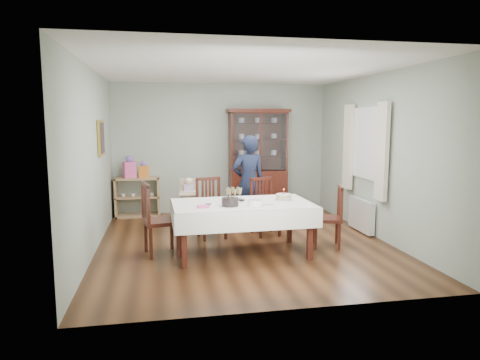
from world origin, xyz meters
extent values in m
plane|color=#593319|center=(0.00, 0.00, 0.00)|extent=(5.00, 5.00, 0.00)
plane|color=#9EAA99|center=(0.00, 2.50, 1.35)|extent=(4.50, 0.00, 4.50)
plane|color=#9EAA99|center=(-2.25, 0.00, 1.35)|extent=(0.00, 5.00, 5.00)
plane|color=#9EAA99|center=(2.25, 0.00, 1.35)|extent=(0.00, 5.00, 5.00)
plane|color=white|center=(0.00, 0.00, 2.70)|extent=(5.00, 5.00, 0.00)
cube|color=#471C11|center=(-0.13, -0.58, 0.72)|extent=(1.92, 1.10, 0.06)
cube|color=silver|center=(-0.13, -0.58, 0.76)|extent=(2.03, 1.20, 0.01)
cube|color=#471C11|center=(0.75, 2.26, 0.45)|extent=(1.20, 0.45, 0.90)
cube|color=white|center=(0.75, 2.07, 1.50)|extent=(1.12, 0.01, 1.16)
cube|color=#471C11|center=(0.75, 2.26, 2.14)|extent=(1.30, 0.48, 0.07)
cube|color=tan|center=(-1.75, 2.28, 0.02)|extent=(0.90, 0.38, 0.04)
cube|color=tan|center=(-1.75, 2.28, 0.40)|extent=(0.90, 0.38, 0.03)
cube|color=tan|center=(-1.75, 2.28, 0.78)|extent=(0.90, 0.38, 0.04)
cube|color=tan|center=(-2.17, 2.28, 0.40)|extent=(0.04, 0.38, 0.80)
cube|color=tan|center=(-1.33, 2.28, 0.40)|extent=(0.04, 0.38, 0.80)
cube|color=gold|center=(-2.22, 0.80, 1.65)|extent=(0.04, 0.48, 0.58)
cube|color=white|center=(2.22, 0.30, 1.55)|extent=(0.04, 1.02, 1.22)
cube|color=silver|center=(2.16, -0.32, 1.45)|extent=(0.07, 0.30, 1.55)
cube|color=silver|center=(2.16, 0.92, 1.45)|extent=(0.07, 0.30, 1.55)
cube|color=white|center=(2.16, 0.30, 0.30)|extent=(0.10, 0.80, 0.55)
cube|color=#471C11|center=(-0.46, 0.39, 0.45)|extent=(0.51, 0.51, 0.05)
cube|color=#471C11|center=(-0.49, 0.59, 0.72)|extent=(0.42, 0.11, 0.52)
cube|color=#471C11|center=(0.47, 0.40, 0.44)|extent=(0.51, 0.51, 0.05)
cube|color=#471C11|center=(0.43, 0.60, 0.70)|extent=(0.41, 0.12, 0.51)
cube|color=#471C11|center=(-1.28, -0.37, 0.49)|extent=(0.56, 0.56, 0.05)
cube|color=#471C11|center=(-1.49, -0.42, 0.78)|extent=(0.14, 0.45, 0.56)
cube|color=#471C11|center=(1.23, -0.42, 0.43)|extent=(0.53, 0.53, 0.05)
cube|color=#471C11|center=(1.41, -0.48, 0.69)|extent=(0.15, 0.40, 0.50)
imported|color=black|center=(0.27, 0.90, 0.84)|extent=(0.67, 0.49, 1.68)
cube|color=tan|center=(-0.79, 0.95, 0.60)|extent=(0.33, 0.30, 0.22)
cube|color=tan|center=(-0.79, 0.95, 0.78)|extent=(0.31, 0.08, 0.25)
cube|color=tan|center=(-0.79, 0.95, 0.67)|extent=(0.34, 0.17, 0.03)
cube|color=#B7A5C9|center=(-0.79, 0.95, 0.75)|extent=(0.17, 0.14, 0.16)
sphere|color=beige|center=(-0.79, 0.95, 0.87)|extent=(0.14, 0.14, 0.14)
cylinder|color=silver|center=(-0.23, -0.44, 0.77)|extent=(0.32, 0.32, 0.01)
torus|color=silver|center=(-0.23, -0.44, 0.77)|extent=(0.33, 0.33, 0.01)
cylinder|color=white|center=(0.51, -0.52, 0.77)|extent=(0.26, 0.26, 0.01)
cylinder|color=brown|center=(0.51, -0.52, 0.81)|extent=(0.22, 0.22, 0.08)
cylinder|color=silver|center=(0.51, -0.52, 0.86)|extent=(0.22, 0.22, 0.01)
cylinder|color=#F24C4C|center=(0.51, -0.52, 0.89)|extent=(0.01, 0.01, 0.06)
sphere|color=yellow|center=(0.51, -0.52, 0.93)|extent=(0.02, 0.02, 0.02)
cylinder|color=black|center=(-0.34, -0.77, 0.82)|extent=(0.29, 0.29, 0.11)
cylinder|color=white|center=(0.00, -0.84, 0.80)|extent=(0.26, 0.26, 0.09)
cube|color=#E0528F|center=(-0.72, -0.80, 0.77)|extent=(0.16, 0.16, 0.02)
cube|color=silver|center=(0.12, -0.83, 0.77)|extent=(0.29, 0.03, 0.01)
cube|color=#E0528F|center=(-1.88, 2.26, 0.96)|extent=(0.27, 0.22, 0.32)
sphere|color=#E533B2|center=(-1.88, 2.26, 1.17)|extent=(0.13, 0.13, 0.13)
cube|color=orange|center=(-1.61, 2.26, 0.92)|extent=(0.20, 0.16, 0.23)
sphere|color=#E533B2|center=(-1.61, 2.26, 1.07)|extent=(0.11, 0.11, 0.11)
camera|label=1|loc=(-1.26, -6.51, 1.91)|focal=32.00mm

